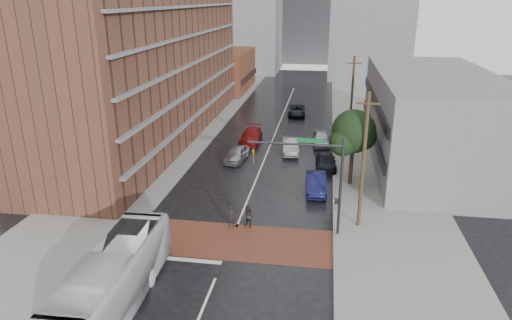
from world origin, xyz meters
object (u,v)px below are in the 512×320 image
at_px(car_travel_a, 236,154).
at_px(car_parked_mid, 326,161).
at_px(car_parked_far, 321,138).
at_px(suv_travel, 297,111).
at_px(car_parked_near, 316,183).
at_px(transit_bus, 111,283).
at_px(car_travel_c, 251,136).
at_px(pedestrian_b, 248,217).
at_px(pedestrian_a, 231,216).
at_px(car_travel_b, 291,146).

distance_m(car_travel_a, car_parked_mid, 9.10).
bearing_deg(car_parked_far, car_parked_mid, -89.49).
height_order(suv_travel, car_parked_near, car_parked_near).
height_order(car_parked_mid, car_parked_far, car_parked_far).
distance_m(transit_bus, car_parked_near, 20.43).
bearing_deg(car_travel_c, car_parked_mid, -40.08).
xyz_separation_m(pedestrian_b, car_travel_c, (-3.23, 20.57, -0.08)).
bearing_deg(car_travel_a, car_parked_mid, 3.42).
distance_m(transit_bus, suv_travel, 45.03).
bearing_deg(suv_travel, car_travel_c, -110.33).
relative_size(pedestrian_a, car_parked_near, 0.35).
relative_size(car_travel_c, car_parked_near, 1.12).
relative_size(car_travel_a, car_parked_far, 0.93).
bearing_deg(car_travel_b, pedestrian_b, -101.47).
relative_size(car_travel_b, car_parked_near, 1.00).
xyz_separation_m(pedestrian_a, car_parked_far, (6.05, 20.93, -0.04)).
height_order(transit_bus, pedestrian_b, transit_bus).
relative_size(transit_bus, pedestrian_a, 7.08).
xyz_separation_m(pedestrian_a, car_parked_mid, (6.66, 13.46, -0.16)).
height_order(car_travel_b, car_parked_far, car_parked_far).
relative_size(pedestrian_a, car_travel_b, 0.36).
bearing_deg(pedestrian_a, car_travel_a, 85.86).
bearing_deg(pedestrian_a, car_travel_b, 66.90).
bearing_deg(car_parked_far, car_parked_near, -94.83).
distance_m(pedestrian_a, car_parked_far, 21.79).
height_order(pedestrian_b, car_travel_c, pedestrian_b).
height_order(car_travel_a, car_travel_c, car_travel_c).
relative_size(pedestrian_a, car_travel_a, 0.39).
bearing_deg(car_travel_a, suv_travel, 84.31).
xyz_separation_m(pedestrian_b, suv_travel, (1.13, 34.19, -0.14)).
bearing_deg(transit_bus, car_parked_far, 70.05).
distance_m(car_travel_c, car_parked_far, 8.06).
height_order(car_travel_a, car_parked_far, car_parked_far).
xyz_separation_m(car_travel_b, suv_travel, (-0.50, 16.81, -0.07)).
xyz_separation_m(car_travel_c, car_parked_far, (8.06, 0.22, 0.02)).
bearing_deg(car_parked_near, car_parked_mid, 79.13).
xyz_separation_m(pedestrian_a, car_travel_b, (2.85, 17.51, -0.06)).
bearing_deg(pedestrian_b, car_parked_far, 101.01).
bearing_deg(transit_bus, car_travel_a, 83.98).
bearing_deg(suv_travel, car_parked_mid, -80.92).
relative_size(car_travel_b, suv_travel, 0.93).
xyz_separation_m(suv_travel, car_parked_near, (3.54, -26.87, 0.07)).
bearing_deg(transit_bus, car_parked_mid, 63.56).
xyz_separation_m(transit_bus, pedestrian_a, (4.36, 10.19, -0.83)).
xyz_separation_m(pedestrian_a, car_parked_near, (5.89, 7.46, -0.06)).
xyz_separation_m(transit_bus, car_parked_far, (10.41, 31.12, -0.87)).
relative_size(pedestrian_b, car_travel_c, 0.32).
xyz_separation_m(pedestrian_b, car_parked_far, (4.83, 20.79, -0.06)).
bearing_deg(car_travel_c, transit_bus, -94.53).
bearing_deg(car_parked_near, pedestrian_b, -126.09).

